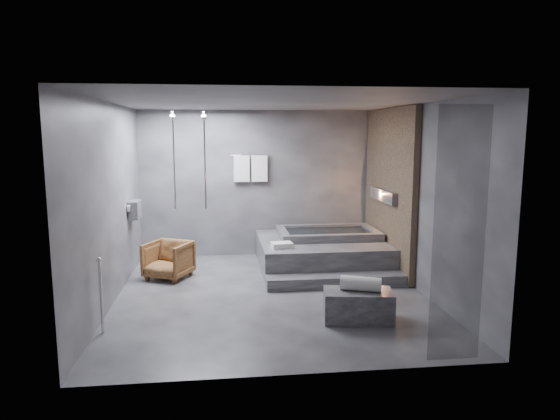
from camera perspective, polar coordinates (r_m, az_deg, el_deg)
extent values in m
plane|color=#2D2D30|center=(7.52, -1.01, -9.62)|extent=(5.00, 5.00, 0.00)
cube|color=#4B4B4E|center=(7.14, -1.08, 12.22)|extent=(4.50, 5.00, 0.04)
cube|color=#37373C|center=(9.67, -2.52, 3.02)|extent=(4.50, 0.04, 2.80)
cube|color=#37373C|center=(4.75, 1.95, -3.06)|extent=(4.50, 0.04, 2.80)
cube|color=#37373C|center=(7.33, -18.84, 0.68)|extent=(0.04, 5.00, 2.80)
cube|color=#37373C|center=(7.75, 15.76, 1.25)|extent=(0.04, 5.00, 2.80)
cube|color=#9B7B5A|center=(8.89, 12.34, 2.31)|extent=(0.10, 2.40, 2.78)
cube|color=#FF9938|center=(8.87, 11.83, 1.67)|extent=(0.14, 1.20, 0.20)
cube|color=gray|center=(8.71, -16.27, 0.04)|extent=(0.16, 0.42, 0.30)
imported|color=beige|center=(8.62, -16.30, -0.35)|extent=(0.08, 0.08, 0.21)
imported|color=beige|center=(8.82, -16.08, -0.33)|extent=(0.07, 0.07, 0.15)
cylinder|color=silver|center=(9.16, -8.61, 5.75)|extent=(0.04, 0.04, 1.80)
cylinder|color=silver|center=(9.19, -12.05, 5.66)|extent=(0.04, 0.04, 1.80)
cylinder|color=silver|center=(9.56, -3.41, 6.26)|extent=(0.75, 0.02, 0.02)
cube|color=white|center=(9.55, -4.41, 4.74)|extent=(0.30, 0.06, 0.50)
cube|color=white|center=(9.57, -2.37, 4.76)|extent=(0.30, 0.06, 0.50)
cylinder|color=silver|center=(6.37, -19.77, -9.33)|extent=(0.04, 0.04, 0.90)
cube|color=black|center=(5.31, 19.79, -2.87)|extent=(0.55, 0.01, 2.60)
cube|color=#323235|center=(8.98, 4.76, -4.91)|extent=(2.20, 2.00, 0.50)
cube|color=#323235|center=(7.91, 6.45, -8.04)|extent=(2.20, 0.36, 0.18)
cube|color=#333336|center=(6.55, 8.91, -10.74)|extent=(0.93, 0.60, 0.39)
imported|color=#412410|center=(8.45, -12.64, -5.58)|extent=(0.88, 0.89, 0.61)
cylinder|color=white|center=(6.47, 9.22, -8.31)|extent=(0.54, 0.36, 0.18)
cube|color=silver|center=(8.23, 0.21, -4.04)|extent=(0.37, 0.29, 0.09)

